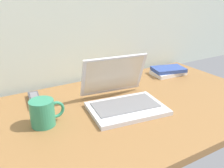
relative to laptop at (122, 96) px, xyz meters
The scene contains 5 objects.
desk 0.13m from the laptop, behind, with size 1.60×0.76×0.03m.
laptop is the anchor object (origin of this frame).
coffee_mug 0.34m from the laptop, behind, with size 0.13×0.09×0.10m.
remote_control_near 0.39m from the laptop, 144.77° to the left, with size 0.07×0.16×0.02m.
book_stack 0.50m from the laptop, 23.91° to the left, with size 0.21×0.16×0.04m.
Camera 1 is at (-0.41, -0.78, 0.51)m, focal length 38.75 mm.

